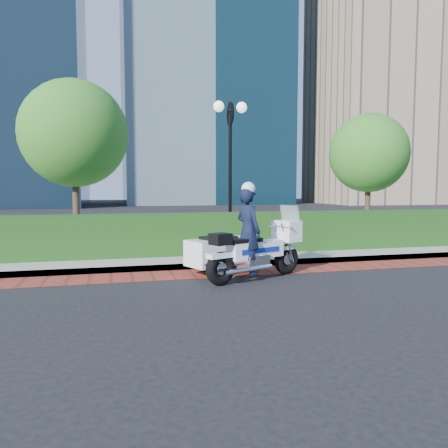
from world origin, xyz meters
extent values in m
plane|color=black|center=(0.00, 0.00, 0.00)|extent=(120.00, 120.00, 0.00)
cube|color=maroon|center=(0.00, 1.50, 0.01)|extent=(60.00, 1.00, 0.01)
cube|color=gray|center=(0.00, 6.00, 0.07)|extent=(60.00, 8.00, 0.15)
cube|color=black|center=(0.00, 3.60, 0.65)|extent=(18.00, 1.20, 1.00)
cylinder|color=black|center=(1.00, 5.20, 0.30)|extent=(0.30, 0.30, 0.30)
cylinder|color=black|center=(1.00, 5.20, 2.15)|extent=(0.10, 0.10, 3.70)
cylinder|color=black|center=(1.00, 5.20, 4.00)|extent=(0.04, 0.70, 0.70)
sphere|color=white|center=(0.65, 5.20, 4.20)|extent=(0.32, 0.32, 0.32)
sphere|color=white|center=(1.35, 5.20, 4.20)|extent=(0.32, 0.32, 0.32)
cylinder|color=#332319|center=(-3.50, 6.50, 1.23)|extent=(0.20, 0.20, 2.17)
sphere|color=#1A6B1D|center=(-3.50, 6.50, 3.44)|extent=(3.20, 3.20, 3.20)
cylinder|color=#332319|center=(6.50, 6.50, 1.11)|extent=(0.20, 0.20, 1.92)
sphere|color=#1A6B1D|center=(6.50, 6.50, 3.05)|extent=(2.80, 2.80, 2.80)
cube|color=black|center=(8.00, 44.00, 23.00)|extent=(18.00, 15.00, 46.00)
cube|color=gray|center=(28.00, 38.00, 14.00)|extent=(14.00, 12.00, 28.00)
torus|color=black|center=(-0.51, 0.33, 0.32)|extent=(0.66, 0.43, 0.64)
torus|color=black|center=(1.09, 1.02, 0.32)|extent=(0.66, 0.43, 0.64)
cube|color=white|center=(0.29, 0.68, 0.60)|extent=(1.28, 0.79, 0.33)
cube|color=silver|center=(0.24, 0.66, 0.37)|extent=(0.64, 0.57, 0.27)
cube|color=white|center=(1.09, 1.02, 0.92)|extent=(0.57, 0.64, 0.44)
cube|color=silver|center=(1.18, 1.06, 1.26)|extent=(0.30, 0.49, 0.39)
cube|color=black|center=(0.02, 0.56, 0.80)|extent=(0.78, 0.56, 0.10)
cube|color=black|center=(-0.51, 0.33, 0.87)|extent=(0.44, 0.42, 0.21)
cube|color=white|center=(-0.22, 1.36, 0.49)|extent=(1.65, 1.22, 0.53)
cube|color=black|center=(-0.31, 1.32, 0.78)|extent=(0.82, 0.71, 0.08)
torus|color=black|center=(-0.49, 1.75, 0.24)|extent=(0.51, 0.34, 0.49)
imported|color=black|center=(0.11, 0.60, 0.98)|extent=(0.61, 0.72, 1.67)
sphere|color=white|center=(0.11, 0.60, 1.80)|extent=(0.27, 0.27, 0.27)
camera|label=1|loc=(-2.45, -7.46, 1.83)|focal=35.00mm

